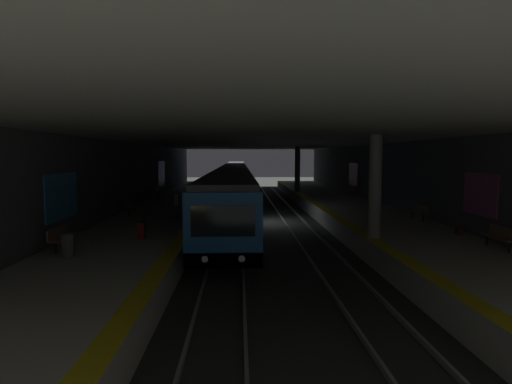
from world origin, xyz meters
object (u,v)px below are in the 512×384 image
at_px(person_walking_mid, 177,204).
at_px(trash_bin, 68,245).
at_px(pillar_far, 297,169).
at_px(bench_right_near, 61,236).
at_px(pillar_near, 375,187).
at_px(bench_right_far, 156,193).
at_px(metro_train, 234,180).
at_px(suitcase_rolling, 142,230).
at_px(backpack_on_floor, 459,230).
at_px(bench_right_mid, 130,205).
at_px(bench_left_mid, 419,211).
at_px(person_waiting_near, 158,190).
at_px(bench_left_far, 351,190).
at_px(bench_left_near, 500,236).

xyz_separation_m(person_walking_mid, trash_bin, (-8.28, 2.60, -0.49)).
relative_size(pillar_far, bench_right_near, 2.68).
height_order(pillar_near, pillar_far, same).
relative_size(bench_right_near, bench_right_far, 1.00).
xyz_separation_m(metro_train, suitcase_rolling, (-26.80, 3.74, -0.62)).
bearing_deg(pillar_near, backpack_on_floor, -84.02).
height_order(metro_train, trash_bin, metro_train).
bearing_deg(pillar_far, metro_train, 62.67).
relative_size(person_walking_mid, trash_bin, 1.98).
height_order(bench_right_mid, trash_bin, bench_right_mid).
height_order(suitcase_rolling, backpack_on_floor, suitcase_rolling).
height_order(pillar_near, suitcase_rolling, pillar_near).
relative_size(bench_left_mid, person_waiting_near, 1.11).
xyz_separation_m(bench_left_mid, bench_left_far, (13.88, 0.00, 0.00)).
relative_size(pillar_near, person_waiting_near, 2.97).
height_order(bench_left_near, backpack_on_floor, bench_left_near).
bearing_deg(pillar_far, person_waiting_near, 121.65).
relative_size(pillar_far, bench_right_far, 2.68).
bearing_deg(suitcase_rolling, person_waiting_near, 8.96).
bearing_deg(suitcase_rolling, trash_bin, 149.44).
bearing_deg(metro_train, bench_right_mid, 161.55).
distance_m(bench_left_mid, trash_bin, 18.00).
bearing_deg(bench_left_mid, person_waiting_near, 56.65).
height_order(suitcase_rolling, trash_bin, suitcase_rolling).
distance_m(pillar_far, bench_right_mid, 20.31).
height_order(pillar_near, bench_left_far, pillar_near).
xyz_separation_m(pillar_far, trash_bin, (-26.56, 12.15, -1.85)).
distance_m(pillar_near, bench_right_near, 13.12).
height_order(pillar_near, bench_right_mid, pillar_near).
bearing_deg(bench_right_near, trash_bin, -147.79).
bearing_deg(pillar_far, trash_bin, 155.42).
xyz_separation_m(pillar_far, suitcase_rolling, (-23.41, 10.29, -1.92)).
height_order(bench_left_near, bench_right_mid, same).
bearing_deg(bench_right_far, backpack_on_floor, -132.33).
distance_m(metro_train, bench_right_far, 12.77).
bearing_deg(trash_bin, person_walking_mid, -17.45).
bearing_deg(metro_train, trash_bin, 169.41).
distance_m(bench_right_mid, person_walking_mid, 4.30).
relative_size(bench_right_near, person_walking_mid, 1.01).
xyz_separation_m(metro_train, bench_right_near, (-28.78, 6.33, -0.45)).
height_order(pillar_far, suitcase_rolling, pillar_far).
xyz_separation_m(bench_left_far, trash_bin, (-21.45, 16.33, -0.10)).
height_order(bench_right_mid, backpack_on_floor, bench_right_mid).
bearing_deg(bench_left_near, bench_left_mid, 0.00).
relative_size(bench_left_near, bench_left_mid, 1.00).
distance_m(person_waiting_near, suitcase_rolling, 15.76).
relative_size(pillar_near, bench_right_near, 2.68).
bearing_deg(pillar_far, pillar_near, 180.00).
distance_m(bench_left_mid, person_waiting_near, 20.26).
distance_m(pillar_far, bench_right_near, 28.53).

